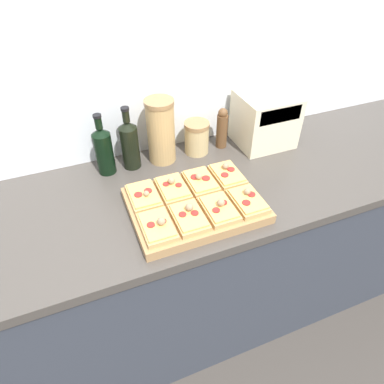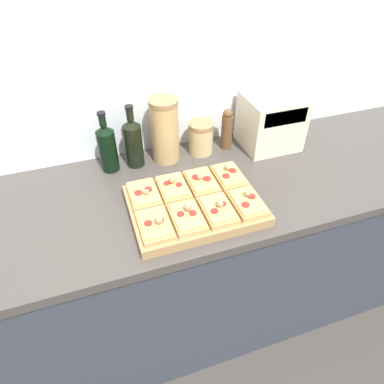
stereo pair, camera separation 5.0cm
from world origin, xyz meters
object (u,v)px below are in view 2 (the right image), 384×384
object	(u,v)px
olive_oil_bottle	(107,147)
grain_jar_tall	(165,130)
pepper_mill	(227,129)
grain_jar_short	(201,138)
cutting_board	(195,205)
wine_bottle	(133,142)
toaster_oven	(271,121)

from	to	relation	value
olive_oil_bottle	grain_jar_tall	world-z (taller)	grain_jar_tall
pepper_mill	grain_jar_short	bearing A→B (deg)	180.00
cutting_board	olive_oil_bottle	bearing A→B (deg)	125.88
wine_bottle	pepper_mill	world-z (taller)	wine_bottle
grain_jar_tall	wine_bottle	bearing A→B (deg)	180.00
olive_oil_bottle	grain_jar_tall	size ratio (longest dim) A/B	0.95
cutting_board	grain_jar_tall	xyz separation A→B (m)	(-0.01, 0.35, 0.12)
cutting_board	grain_jar_short	bearing A→B (deg)	66.84
cutting_board	pepper_mill	distance (m)	0.45
grain_jar_short	pepper_mill	world-z (taller)	pepper_mill
grain_jar_tall	pepper_mill	bearing A→B (deg)	0.00
cutting_board	pepper_mill	bearing A→B (deg)	52.16
wine_bottle	grain_jar_short	size ratio (longest dim) A/B	1.86
cutting_board	grain_jar_short	size ratio (longest dim) A/B	3.21
olive_oil_bottle	grain_jar_short	distance (m)	0.40
wine_bottle	toaster_oven	xyz separation A→B (m)	(0.61, -0.04, 0.01)
wine_bottle	grain_jar_tall	bearing A→B (deg)	-0.00
wine_bottle	grain_jar_tall	distance (m)	0.14
wine_bottle	toaster_oven	bearing A→B (deg)	-3.62
pepper_mill	toaster_oven	distance (m)	0.20
cutting_board	toaster_oven	size ratio (longest dim) A/B	1.74
pepper_mill	wine_bottle	bearing A→B (deg)	-180.00
grain_jar_tall	pepper_mill	xyz separation A→B (m)	(0.28, 0.00, -0.05)
toaster_oven	cutting_board	bearing A→B (deg)	-146.22
cutting_board	grain_jar_tall	bearing A→B (deg)	91.81
cutting_board	wine_bottle	distance (m)	0.39
olive_oil_bottle	grain_jar_short	bearing A→B (deg)	0.00
toaster_oven	grain_jar_short	bearing A→B (deg)	173.01
pepper_mill	toaster_oven	bearing A→B (deg)	-11.31
wine_bottle	grain_jar_short	bearing A→B (deg)	0.00
wine_bottle	pepper_mill	bearing A→B (deg)	0.00
grain_jar_short	pepper_mill	bearing A→B (deg)	0.00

